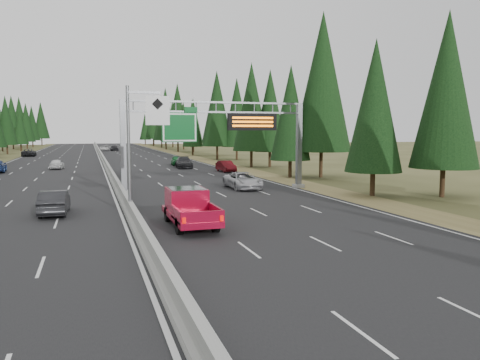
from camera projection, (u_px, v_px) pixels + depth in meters
name	position (u px, v px, depth m)	size (l,w,h in m)	color
road	(104.00, 162.00, 81.37)	(32.00, 260.00, 0.08)	black
shoulder_right	(203.00, 160.00, 86.80)	(3.60, 260.00, 0.06)	olive
median_barrier	(104.00, 160.00, 81.33)	(0.70, 260.00, 0.85)	gray
sign_gantry	(224.00, 132.00, 40.84)	(16.75, 0.98, 7.80)	slate
hov_sign_pole	(138.00, 140.00, 28.96)	(2.80, 0.50, 8.00)	slate
tree_row_right	(252.00, 105.00, 73.18)	(12.19, 241.35, 18.99)	black
silver_minivan	(243.00, 181.00, 42.59)	(2.49, 5.40, 1.50)	#ABABB0
red_pickup	(188.00, 205.00, 26.09)	(2.21, 6.19, 2.02)	black
car_ahead_green	(177.00, 160.00, 72.62)	(1.78, 4.43, 1.51)	#155F28
car_ahead_dkred	(226.00, 166.00, 60.63)	(1.51, 4.34, 1.43)	#550C11
car_ahead_dkgrey	(184.00, 162.00, 67.00)	(2.23, 5.49, 1.59)	black
car_ahead_white	(104.00, 148.00, 126.84)	(2.28, 4.95, 1.38)	silver
car_ahead_far	(114.00, 148.00, 126.46)	(1.86, 4.63, 1.58)	black
car_onc_near	(54.00, 202.00, 29.45)	(1.61, 4.61, 1.52)	black
car_onc_white	(57.00, 164.00, 65.11)	(1.63, 4.05, 1.38)	silver
car_onc_far	(29.00, 153.00, 98.66)	(2.61, 5.66, 1.57)	black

